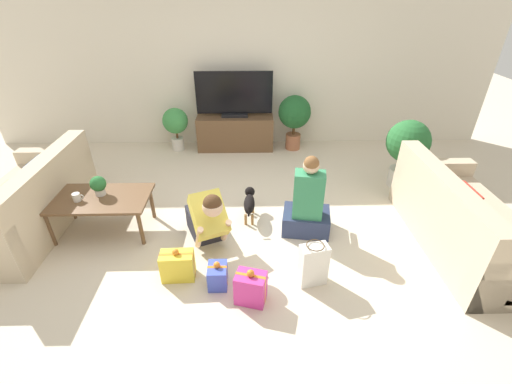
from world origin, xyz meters
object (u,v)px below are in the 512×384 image
(coffee_table, at_px, (100,201))
(gift_box_b, at_px, (251,288))
(person_kneeling, at_px, (207,218))
(person_sitting, at_px, (307,206))
(sofa_right, at_px, (463,222))
(gift_box_a, at_px, (178,266))
(sofa_left, at_px, (28,205))
(tv, at_px, (234,97))
(gift_box_c, at_px, (218,275))
(mug, at_px, (77,197))
(gift_bag_a, at_px, (313,264))
(tabletop_plant, at_px, (98,185))
(potted_plant_back_left, at_px, (176,123))
(dog, at_px, (249,202))
(potted_plant_corner_right, at_px, (407,146))
(tv_console, at_px, (235,132))
(potted_plant_back_right, at_px, (294,115))

(coffee_table, relative_size, gift_box_b, 3.00)
(person_kneeling, xyz_separation_m, person_sitting, (1.09, 0.19, 0.00))
(sofa_right, relative_size, gift_box_a, 5.36)
(sofa_left, height_order, person_kneeling, sofa_left)
(tv, height_order, gift_box_b, tv)
(gift_box_c, bearing_deg, gift_box_a, 164.80)
(sofa_right, distance_m, mug, 4.10)
(gift_bag_a, distance_m, tabletop_plant, 2.42)
(person_kneeling, relative_size, gift_box_c, 2.85)
(coffee_table, xyz_separation_m, potted_plant_back_left, (0.43, 2.25, 0.06))
(dog, bearing_deg, tabletop_plant, 8.51)
(sofa_left, bearing_deg, potted_plant_corner_right, 100.32)
(sofa_left, distance_m, potted_plant_back_left, 2.51)
(person_kneeling, height_order, gift_box_a, person_kneeling)
(potted_plant_corner_right, height_order, gift_box_b, potted_plant_corner_right)
(person_sitting, bearing_deg, coffee_table, 8.05)
(coffee_table, xyz_separation_m, person_kneeling, (1.19, -0.25, -0.07))
(person_sitting, bearing_deg, person_kneeling, 19.34)
(gift_bag_a, bearing_deg, sofa_left, 162.70)
(dog, distance_m, gift_box_b, 1.30)
(potted_plant_corner_right, bearing_deg, tv, 150.05)
(potted_plant_corner_right, bearing_deg, sofa_left, -169.68)
(gift_box_c, bearing_deg, dog, 74.66)
(mug, bearing_deg, tv, 55.72)
(potted_plant_corner_right, height_order, gift_box_a, potted_plant_corner_right)
(coffee_table, xyz_separation_m, person_sitting, (2.28, -0.06, -0.06))
(coffee_table, height_order, potted_plant_back_left, potted_plant_back_left)
(person_sitting, bearing_deg, tv_console, -60.37)
(tv, relative_size, mug, 10.26)
(potted_plant_back_right, xyz_separation_m, dog, (-0.76, -2.01, -0.39))
(sofa_left, bearing_deg, gift_box_a, 64.38)
(tv, relative_size, person_sitting, 1.28)
(potted_plant_corner_right, distance_m, potted_plant_back_right, 1.87)
(sofa_right, xyz_separation_m, tabletop_plant, (-3.88, 0.38, 0.29))
(coffee_table, distance_m, tv_console, 2.71)
(tv_console, xyz_separation_m, potted_plant_back_left, (-0.98, -0.05, 0.18))
(person_kneeling, bearing_deg, gift_box_a, -137.55)
(sofa_left, bearing_deg, sofa_right, 84.69)
(person_kneeling, xyz_separation_m, gift_box_c, (0.15, -0.62, -0.22))
(gift_bag_a, bearing_deg, potted_plant_corner_right, 49.94)
(sofa_left, xyz_separation_m, gift_box_a, (1.83, -0.88, -0.14))
(coffee_table, bearing_deg, sofa_right, -4.77)
(person_sitting, height_order, gift_bag_a, person_sitting)
(person_kneeling, height_order, gift_bag_a, person_kneeling)
(sofa_right, distance_m, potted_plant_back_right, 2.99)
(coffee_table, distance_m, person_sitting, 2.28)
(potted_plant_back_right, relative_size, gift_box_b, 2.54)
(person_sitting, height_order, dog, person_sitting)
(person_kneeling, bearing_deg, dog, 24.69)
(coffee_table, xyz_separation_m, gift_box_c, (1.34, -0.87, -0.29))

